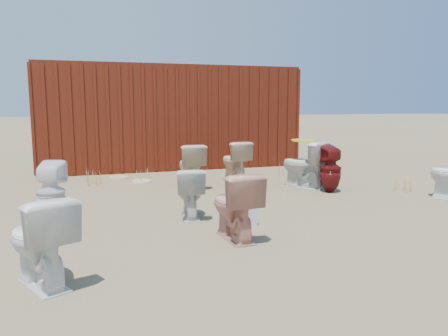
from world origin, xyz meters
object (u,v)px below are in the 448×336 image
object	(u,v)px
toilet_back_beige_left	(191,166)
toilet_back_yellowlid	(303,165)
toilet_back_beige_right	(235,161)
toilet_back_e	(322,164)
toilet_front_pink	(234,205)
toilet_front_maroon	(330,169)
shipping_container	(167,117)
toilet_front_c	(190,193)
loose_tank	(240,215)
toilet_front_a	(39,241)
toilet_back_a	(51,193)

from	to	relation	value
toilet_back_beige_left	toilet_back_yellowlid	size ratio (longest dim) A/B	0.95
toilet_back_beige_right	toilet_back_e	size ratio (longest dim) A/B	1.02
toilet_front_pink	toilet_front_maroon	world-z (taller)	toilet_front_maroon
shipping_container	toilet_back_e	world-z (taller)	shipping_container
toilet_back_yellowlid	toilet_back_e	bearing A→B (deg)	170.67
toilet_back_beige_right	shipping_container	bearing A→B (deg)	-78.68
toilet_front_pink	toilet_back_beige_left	world-z (taller)	toilet_back_beige_left
toilet_front_c	toilet_back_yellowlid	world-z (taller)	toilet_back_yellowlid
toilet_front_maroon	toilet_back_yellowlid	xyz separation A→B (m)	(-0.25, 0.51, 0.02)
toilet_front_c	loose_tank	distance (m)	0.88
toilet_front_a	toilet_back_beige_right	distance (m)	5.41
toilet_front_maroon	toilet_back_beige_right	distance (m)	2.01
toilet_back_a	toilet_front_pink	bearing A→B (deg)	162.74
toilet_front_a	toilet_back_yellowlid	size ratio (longest dim) A/B	0.91
toilet_front_pink	toilet_back_e	distance (m)	3.77
toilet_back_yellowlid	toilet_back_e	distance (m)	0.49
toilet_front_c	shipping_container	bearing A→B (deg)	-87.70
toilet_back_a	toilet_back_e	xyz separation A→B (m)	(4.69, 1.31, -0.01)
toilet_front_c	toilet_back_e	xyz separation A→B (m)	(2.93, 1.57, 0.05)
toilet_back_a	toilet_back_yellowlid	size ratio (longest dim) A/B	0.94
toilet_front_pink	loose_tank	size ratio (longest dim) A/B	1.56
toilet_back_beige_right	toilet_front_pink	bearing A→B (deg)	65.02
shipping_container	toilet_back_a	xyz separation A→B (m)	(-2.45, -5.00, -0.80)
toilet_front_a	toilet_front_c	world-z (taller)	toilet_front_a
toilet_back_yellowlid	toilet_back_beige_left	bearing A→B (deg)	-44.57
toilet_front_pink	toilet_front_c	bearing A→B (deg)	-80.91
toilet_back_a	toilet_back_yellowlid	xyz separation A→B (m)	(4.22, 1.16, 0.03)
toilet_front_c	toilet_front_a	bearing A→B (deg)	56.03
toilet_back_a	loose_tank	world-z (taller)	toilet_back_a
toilet_front_a	toilet_back_e	bearing A→B (deg)	-169.54
toilet_front_a	loose_tank	world-z (taller)	toilet_front_a
shipping_container	toilet_back_beige_right	bearing A→B (deg)	-73.09
shipping_container	toilet_front_pink	world-z (taller)	shipping_container
toilet_back_a	shipping_container	bearing A→B (deg)	-99.70
shipping_container	toilet_front_a	xyz separation A→B (m)	(-2.42, -7.06, -0.81)
toilet_front_c	toilet_front_maroon	distance (m)	2.86
toilet_back_beige_left	toilet_back_beige_right	xyz separation A→B (m)	(1.02, 0.47, -0.01)
toilet_back_beige_left	toilet_back_e	bearing A→B (deg)	170.98
toilet_front_c	toilet_back_beige_left	size ratio (longest dim) A/B	0.84
toilet_back_e	toilet_back_a	bearing A→B (deg)	21.15
toilet_back_e	toilet_front_a	bearing A→B (deg)	41.42
toilet_back_a	toilet_back_e	distance (m)	4.87
toilet_back_a	toilet_back_beige_left	size ratio (longest dim) A/B	0.99
toilet_back_beige_left	loose_tank	size ratio (longest dim) A/B	1.62
loose_tank	toilet_back_beige_right	bearing A→B (deg)	35.58
toilet_front_a	toilet_front_c	xyz separation A→B (m)	(1.72, 1.80, -0.05)
toilet_back_beige_right	loose_tank	xyz separation A→B (m)	(-1.09, -3.27, -0.22)
toilet_back_beige_right	toilet_back_yellowlid	world-z (taller)	toilet_back_yellowlid
toilet_front_pink	toilet_back_a	xyz separation A→B (m)	(-2.01, 1.34, 0.01)
loose_tank	toilet_back_e	bearing A→B (deg)	6.82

